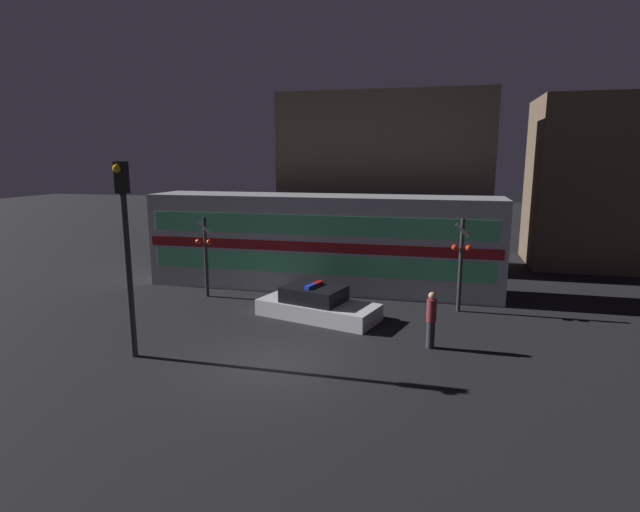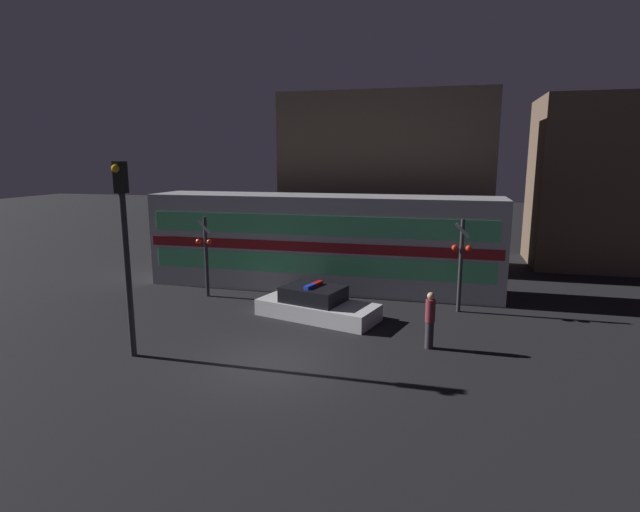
# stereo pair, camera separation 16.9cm
# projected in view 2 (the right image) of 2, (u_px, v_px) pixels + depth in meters

# --- Properties ---
(ground_plane) EXTENTS (120.00, 120.00, 0.00)m
(ground_plane) POSITION_uv_depth(u_px,v_px,m) (271.00, 363.00, 14.67)
(ground_plane) COLOR black
(train) EXTENTS (15.98, 2.84, 4.29)m
(train) POSITION_uv_depth(u_px,v_px,m) (322.00, 242.00, 22.91)
(train) COLOR #B7BABF
(train) RESTS_ON ground_plane
(police_car) EXTENTS (4.86, 3.01, 1.31)m
(police_car) POSITION_uv_depth(u_px,v_px,m) (316.00, 305.00, 18.80)
(police_car) COLOR silver
(police_car) RESTS_ON ground_plane
(pedestrian) EXTENTS (0.31, 0.31, 1.83)m
(pedestrian) POSITION_uv_depth(u_px,v_px,m) (430.00, 320.00, 15.64)
(pedestrian) COLOR #2D2833
(pedestrian) RESTS_ON ground_plane
(crossing_signal_near) EXTENTS (0.75, 0.34, 3.66)m
(crossing_signal_near) POSITION_uv_depth(u_px,v_px,m) (461.00, 261.00, 19.19)
(crossing_signal_near) COLOR #2D2D33
(crossing_signal_near) RESTS_ON ground_plane
(crossing_signal_far) EXTENTS (0.75, 0.34, 3.48)m
(crossing_signal_far) POSITION_uv_depth(u_px,v_px,m) (206.00, 253.00, 21.41)
(crossing_signal_far) COLOR #2D2D33
(crossing_signal_far) RESTS_ON ground_plane
(traffic_light_corner) EXTENTS (0.30, 0.46, 5.83)m
(traffic_light_corner) POSITION_uv_depth(u_px,v_px,m) (125.00, 243.00, 14.55)
(traffic_light_corner) COLOR #2D2D33
(traffic_light_corner) RESTS_ON ground_plane
(building_left) EXTENTS (11.25, 4.08, 9.34)m
(building_left) POSITION_uv_depth(u_px,v_px,m) (386.00, 181.00, 27.53)
(building_left) COLOR brown
(building_left) RESTS_ON ground_plane
(building_center) EXTENTS (10.66, 5.27, 9.18)m
(building_center) POSITION_uv_depth(u_px,v_px,m) (639.00, 184.00, 26.71)
(building_center) COLOR brown
(building_center) RESTS_ON ground_plane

